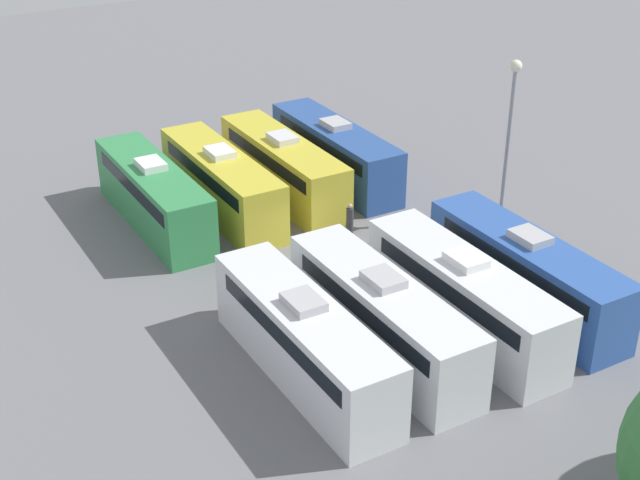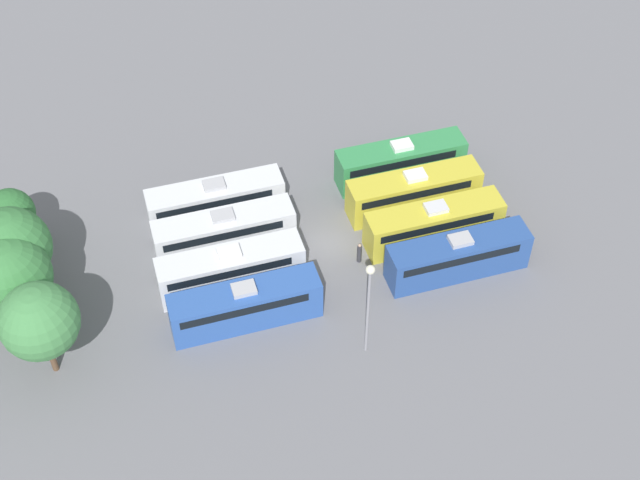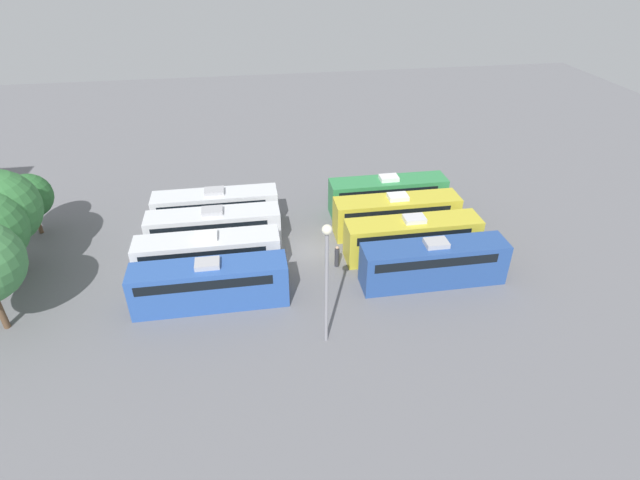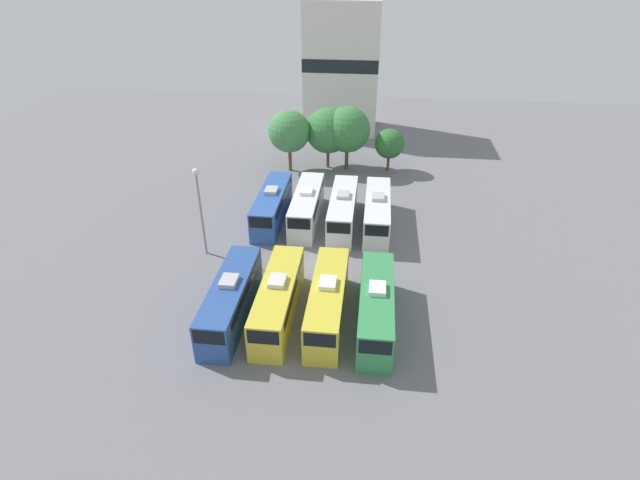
{
  "view_description": "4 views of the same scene",
  "coord_description": "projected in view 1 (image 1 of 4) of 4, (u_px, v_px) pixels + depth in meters",
  "views": [
    {
      "loc": [
        18.59,
        31.52,
        20.26
      ],
      "look_at": [
        1.36,
        1.99,
        2.39
      ],
      "focal_mm": 50.0,
      "sensor_mm": 36.0,
      "label": 1
    },
    {
      "loc": [
        -43.94,
        14.07,
        48.35
      ],
      "look_at": [
        -1.64,
        1.19,
        2.28
      ],
      "focal_mm": 50.0,
      "sensor_mm": 36.0,
      "label": 2
    },
    {
      "loc": [
        -32.91,
        4.66,
        21.85
      ],
      "look_at": [
        -1.8,
        -0.38,
        2.06
      ],
      "focal_mm": 28.0,
      "sensor_mm": 36.0,
      "label": 3
    },
    {
      "loc": [
        4.61,
        -36.75,
        24.51
      ],
      "look_at": [
        0.23,
        1.15,
        1.76
      ],
      "focal_mm": 28.0,
      "sensor_mm": 36.0,
      "label": 4
    }
  ],
  "objects": [
    {
      "name": "bus_2",
      "position": [
        222.0,
        181.0,
        45.85
      ],
      "size": [
        2.46,
        10.38,
        3.47
      ],
      "color": "gold",
      "rests_on": "ground_plane"
    },
    {
      "name": "light_pole",
      "position": [
        511.0,
        115.0,
        43.33
      ],
      "size": [
        0.6,
        0.6,
        8.33
      ],
      "color": "gray",
      "rests_on": "ground_plane"
    },
    {
      "name": "worker_person",
      "position": [
        350.0,
        221.0,
        43.72
      ],
      "size": [
        0.36,
        0.36,
        1.77
      ],
      "color": "#333338",
      "rests_on": "ground_plane"
    },
    {
      "name": "bus_7",
      "position": [
        304.0,
        339.0,
        33.02
      ],
      "size": [
        2.46,
        10.38,
        3.47
      ],
      "color": "silver",
      "rests_on": "ground_plane"
    },
    {
      "name": "bus_1",
      "position": [
        283.0,
        166.0,
        47.63
      ],
      "size": [
        2.46,
        10.38,
        3.47
      ],
      "color": "gold",
      "rests_on": "ground_plane"
    },
    {
      "name": "bus_4",
      "position": [
        527.0,
        271.0,
        37.57
      ],
      "size": [
        2.46,
        10.38,
        3.47
      ],
      "color": "#2D56A8",
      "rests_on": "ground_plane"
    },
    {
      "name": "ground_plane",
      "position": [
        324.0,
        261.0,
        41.82
      ],
      "size": [
        113.7,
        113.7,
        0.0
      ],
      "primitive_type": "plane",
      "color": "slate"
    },
    {
      "name": "bus_5",
      "position": [
        464.0,
        294.0,
        35.84
      ],
      "size": [
        2.46,
        10.38,
        3.47
      ],
      "color": "silver",
      "rests_on": "ground_plane"
    },
    {
      "name": "bus_3",
      "position": [
        154.0,
        194.0,
        44.45
      ],
      "size": [
        2.46,
        10.38,
        3.47
      ],
      "color": "#338C4C",
      "rests_on": "ground_plane"
    },
    {
      "name": "bus_0",
      "position": [
        336.0,
        151.0,
        49.53
      ],
      "size": [
        2.46,
        10.38,
        3.47
      ],
      "color": "#284C93",
      "rests_on": "ground_plane"
    },
    {
      "name": "bus_6",
      "position": [
        383.0,
        315.0,
        34.47
      ],
      "size": [
        2.46,
        10.38,
        3.47
      ],
      "color": "silver",
      "rests_on": "ground_plane"
    }
  ]
}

